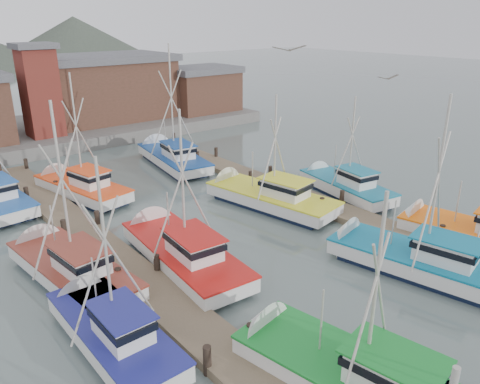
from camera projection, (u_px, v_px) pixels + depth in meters
ground at (317, 277)px, 22.91m from camera, size 260.00×260.00×0.00m
dock_left at (149, 288)px, 21.61m from camera, size 2.30×46.00×1.50m
dock_right at (343, 213)px, 29.92m from camera, size 2.30×46.00×1.50m
quay at (54, 131)px, 49.47m from camera, size 44.00×16.00×1.20m
shed_center at (104, 87)px, 51.59m from camera, size 14.84×9.54×6.90m
shed_right at (201, 89)px, 56.25m from camera, size 8.48×6.36×5.20m
lookout_tower at (40, 90)px, 43.64m from camera, size 3.60×3.60×8.50m
boat_4 at (345, 373)px, 15.83m from camera, size 4.46×9.69×8.25m
boat_5 at (410, 258)px, 23.33m from camera, size 4.70×9.82×9.72m
boat_6 at (108, 328)px, 18.08m from camera, size 3.39×7.99×8.34m
boat_7 at (472, 233)px, 25.98m from camera, size 4.42×9.47×11.14m
boat_8 at (179, 250)px, 24.13m from camera, size 3.74×9.78×8.95m
boat_9 at (265, 196)px, 31.40m from camera, size 4.60×10.07×8.40m
boat_10 at (67, 266)px, 22.56m from camera, size 3.89×9.31×9.53m
boat_11 at (342, 185)px, 33.43m from camera, size 3.84×8.47×7.72m
boat_12 at (78, 187)px, 33.13m from camera, size 4.34×9.02×9.34m
boat_13 at (171, 157)px, 40.13m from camera, size 4.49×10.17×10.94m
gull_near at (289, 49)px, 17.04m from camera, size 1.55×0.64×0.24m
gull_far at (388, 78)px, 22.54m from camera, size 1.55×0.61×0.24m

